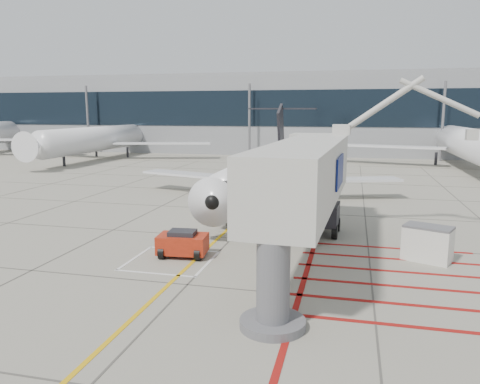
# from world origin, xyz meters

# --- Properties ---
(ground_plane) EXTENTS (260.00, 260.00, 0.00)m
(ground_plane) POSITION_xyz_m (0.00, 0.00, 0.00)
(ground_plane) COLOR gray
(ground_plane) RESTS_ON ground
(regional_jet) EXTENTS (24.79, 31.23, 8.17)m
(regional_jet) POSITION_xyz_m (-0.81, 13.58, 4.08)
(regional_jet) COLOR white
(regional_jet) RESTS_ON ground_plane
(jet_bridge) EXTENTS (10.66, 20.91, 8.19)m
(jet_bridge) POSITION_xyz_m (4.73, -0.23, 4.09)
(jet_bridge) COLOR beige
(jet_bridge) RESTS_ON ground_plane
(pushback_tug) EXTENTS (2.70, 1.83, 1.49)m
(pushback_tug) POSITION_xyz_m (-1.65, -0.14, 0.75)
(pushback_tug) COLOR #AC2610
(pushback_tug) RESTS_ON ground_plane
(baggage_cart) EXTENTS (2.02, 1.53, 1.14)m
(baggage_cart) POSITION_xyz_m (4.13, 3.83, 0.57)
(baggage_cart) COLOR #525156
(baggage_cart) RESTS_ON ground_plane
(ground_power_unit) EXTENTS (2.65, 2.15, 1.83)m
(ground_power_unit) POSITION_xyz_m (10.87, 2.17, 0.91)
(ground_power_unit) COLOR white
(ground_power_unit) RESTS_ON ground_plane
(cone_nose) EXTENTS (0.32, 0.32, 0.45)m
(cone_nose) POSITION_xyz_m (-2.88, 3.61, 0.23)
(cone_nose) COLOR #EB590C
(cone_nose) RESTS_ON ground_plane
(cone_side) EXTENTS (0.35, 0.35, 0.49)m
(cone_side) POSITION_xyz_m (0.69, 8.28, 0.25)
(cone_side) COLOR #F24E0C
(cone_side) RESTS_ON ground_plane
(terminal_building) EXTENTS (180.00, 28.00, 14.00)m
(terminal_building) POSITION_xyz_m (10.00, 70.00, 7.00)
(terminal_building) COLOR gray
(terminal_building) RESTS_ON ground_plane
(terminal_glass_band) EXTENTS (180.00, 0.10, 6.00)m
(terminal_glass_band) POSITION_xyz_m (10.00, 55.95, 8.00)
(terminal_glass_band) COLOR black
(terminal_glass_band) RESTS_ON ground_plane
(bg_aircraft_b) EXTENTS (34.38, 38.20, 11.46)m
(bg_aircraft_b) POSITION_xyz_m (-32.13, 46.00, 5.73)
(bg_aircraft_b) COLOR silver
(bg_aircraft_b) RESTS_ON ground_plane
(bg_aircraft_c) EXTENTS (36.06, 40.07, 12.02)m
(bg_aircraft_c) POSITION_xyz_m (21.43, 46.00, 6.01)
(bg_aircraft_c) COLOR silver
(bg_aircraft_c) RESTS_ON ground_plane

